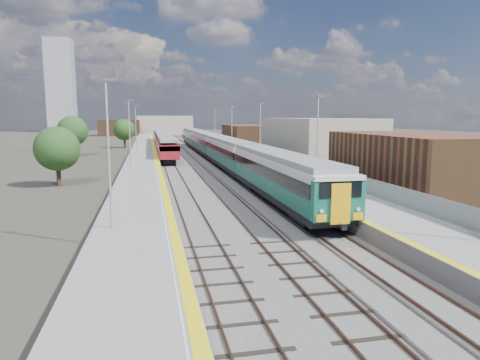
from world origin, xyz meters
name	(u,v)px	position (x,y,z in m)	size (l,w,h in m)	color
ground	(204,161)	(0.00, 50.00, 0.00)	(320.00, 320.00, 0.00)	#47443A
ballast_bed	(188,159)	(-2.25, 52.50, 0.03)	(10.50, 155.00, 0.06)	#565451
tracks	(191,158)	(-1.65, 54.18, 0.11)	(8.96, 160.00, 0.17)	#4C3323
platform_right	(235,155)	(5.28, 52.49, 0.54)	(4.70, 155.00, 8.52)	slate
platform_left	(143,157)	(-9.05, 52.49, 0.52)	(4.30, 155.00, 8.52)	slate
buildings	(117,105)	(-18.12, 138.60, 10.70)	(72.00, 185.50, 40.00)	brown
green_train	(216,147)	(1.50, 47.71, 2.31)	(2.98, 82.87, 3.28)	black
red_train	(162,140)	(-5.50, 70.65, 2.05)	(2.75, 55.82, 3.47)	black
tree_a	(57,149)	(-16.77, 29.35, 3.60)	(4.23, 4.23, 5.73)	#382619
tree_b	(72,131)	(-20.61, 62.18, 4.27)	(5.00, 5.00, 6.78)	#382619
tree_c	(124,130)	(-13.18, 80.83, 3.89)	(4.56, 4.56, 6.18)	#382619
tree_d	(298,133)	(20.33, 65.31, 3.47)	(4.07, 4.07, 5.51)	#382619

